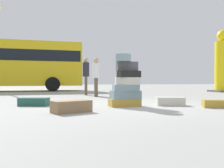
# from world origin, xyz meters

# --- Properties ---
(ground_plane) EXTENTS (80.00, 80.00, 0.00)m
(ground_plane) POSITION_xyz_m (0.00, 0.00, 0.00)
(ground_plane) COLOR #9E9E99
(suitcase_tower) EXTENTS (0.81, 0.51, 1.32)m
(suitcase_tower) POSITION_xyz_m (-0.22, -0.12, 0.56)
(suitcase_tower) COLOR #B28C33
(suitcase_tower) RESTS_ON ground
(suitcase_tan_white_trunk) EXTENTS (0.81, 0.59, 0.19)m
(suitcase_tan_white_trunk) POSITION_xyz_m (1.88, -0.91, 0.09)
(suitcase_tan_white_trunk) COLOR #B28C33
(suitcase_tan_white_trunk) RESTS_ON ground
(suitcase_brown_foreground_far) EXTENTS (0.86, 0.66, 0.24)m
(suitcase_brown_foreground_far) POSITION_xyz_m (-1.64, -1.03, 0.12)
(suitcase_brown_foreground_far) COLOR olive
(suitcase_brown_foreground_far) RESTS_ON ground
(suitcase_teal_foreground_near) EXTENTS (0.80, 0.57, 0.21)m
(suitcase_teal_foreground_near) POSITION_xyz_m (-2.51, 0.56, 0.10)
(suitcase_teal_foreground_near) COLOR #26594C
(suitcase_teal_foreground_near) RESTS_ON ground
(suitcase_cream_upright_blue) EXTENTS (0.79, 0.59, 0.22)m
(suitcase_cream_upright_blue) POSITION_xyz_m (0.99, -0.15, 0.11)
(suitcase_cream_upright_blue) COLOR beige
(suitcase_cream_upright_blue) RESTS_ON ground
(person_bearded_onlooker) EXTENTS (0.30, 0.33, 1.61)m
(person_bearded_onlooker) POSITION_xyz_m (-0.36, 3.87, 0.95)
(person_bearded_onlooker) COLOR brown
(person_bearded_onlooker) RESTS_ON ground
(person_tourist_with_camera) EXTENTS (0.30, 0.34, 1.72)m
(person_tourist_with_camera) POSITION_xyz_m (-0.64, 5.08, 1.03)
(person_tourist_with_camera) COLOR brown
(person_tourist_with_camera) RESTS_ON ground
(yellow_dummy_statue) EXTENTS (1.26, 1.26, 3.71)m
(yellow_dummy_statue) POSITION_xyz_m (7.72, 6.60, 1.64)
(yellow_dummy_statue) COLOR yellow
(yellow_dummy_statue) RESTS_ON ground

